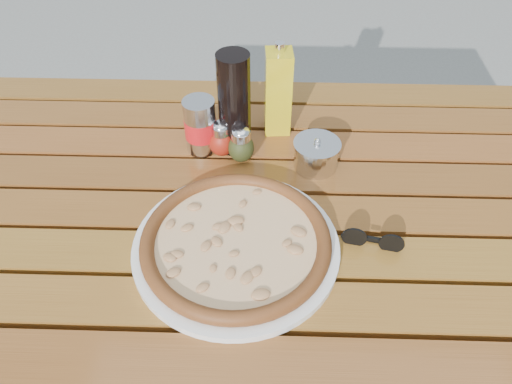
{
  "coord_description": "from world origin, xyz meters",
  "views": [
    {
      "loc": [
        0.02,
        -0.65,
        1.43
      ],
      "look_at": [
        0.0,
        0.02,
        0.78
      ],
      "focal_mm": 35.0,
      "sensor_mm": 36.0,
      "label": 1
    }
  ],
  "objects_px": {
    "plate": "(236,247)",
    "parmesan_tin": "(316,154)",
    "dark_bottle": "(234,104)",
    "soda_can": "(200,126)",
    "pizza": "(236,241)",
    "pepper_shaker": "(222,139)",
    "oregano_shaker": "(241,145)",
    "olive_oil_cruet": "(278,92)",
    "table": "(256,237)",
    "sunglasses": "(373,240)"
  },
  "relations": [
    {
      "from": "parmesan_tin",
      "to": "sunglasses",
      "type": "height_order",
      "value": "parmesan_tin"
    },
    {
      "from": "pizza",
      "to": "pepper_shaker",
      "type": "bearing_deg",
      "value": 99.73
    },
    {
      "from": "pizza",
      "to": "pepper_shaker",
      "type": "xyz_separation_m",
      "value": [
        -0.04,
        0.26,
        0.02
      ]
    },
    {
      "from": "table",
      "to": "dark_bottle",
      "type": "xyz_separation_m",
      "value": [
        -0.05,
        0.19,
        0.19
      ]
    },
    {
      "from": "oregano_shaker",
      "to": "dark_bottle",
      "type": "distance_m",
      "value": 0.08
    },
    {
      "from": "pizza",
      "to": "table",
      "type": "bearing_deg",
      "value": 71.75
    },
    {
      "from": "pizza",
      "to": "soda_can",
      "type": "bearing_deg",
      "value": 107.79
    },
    {
      "from": "pepper_shaker",
      "to": "parmesan_tin",
      "type": "xyz_separation_m",
      "value": [
        0.2,
        -0.03,
        -0.01
      ]
    },
    {
      "from": "dark_bottle",
      "to": "plate",
      "type": "bearing_deg",
      "value": -86.5
    },
    {
      "from": "oregano_shaker",
      "to": "sunglasses",
      "type": "height_order",
      "value": "oregano_shaker"
    },
    {
      "from": "olive_oil_cruet",
      "to": "parmesan_tin",
      "type": "bearing_deg",
      "value": -57.06
    },
    {
      "from": "pepper_shaker",
      "to": "oregano_shaker",
      "type": "distance_m",
      "value": 0.05
    },
    {
      "from": "soda_can",
      "to": "olive_oil_cruet",
      "type": "bearing_deg",
      "value": 24.64
    },
    {
      "from": "table",
      "to": "olive_oil_cruet",
      "type": "xyz_separation_m",
      "value": [
        0.04,
        0.26,
        0.17
      ]
    },
    {
      "from": "pepper_shaker",
      "to": "dark_bottle",
      "type": "relative_size",
      "value": 0.37
    },
    {
      "from": "plate",
      "to": "olive_oil_cruet",
      "type": "height_order",
      "value": "olive_oil_cruet"
    },
    {
      "from": "plate",
      "to": "parmesan_tin",
      "type": "bearing_deg",
      "value": 56.59
    },
    {
      "from": "pepper_shaker",
      "to": "dark_bottle",
      "type": "height_order",
      "value": "dark_bottle"
    },
    {
      "from": "dark_bottle",
      "to": "olive_oil_cruet",
      "type": "bearing_deg",
      "value": 37.04
    },
    {
      "from": "plate",
      "to": "oregano_shaker",
      "type": "height_order",
      "value": "oregano_shaker"
    },
    {
      "from": "table",
      "to": "olive_oil_cruet",
      "type": "relative_size",
      "value": 6.67
    },
    {
      "from": "dark_bottle",
      "to": "sunglasses",
      "type": "xyz_separation_m",
      "value": [
        0.26,
        -0.27,
        -0.09
      ]
    },
    {
      "from": "plate",
      "to": "oregano_shaker",
      "type": "relative_size",
      "value": 4.39
    },
    {
      "from": "dark_bottle",
      "to": "soda_can",
      "type": "relative_size",
      "value": 1.83
    },
    {
      "from": "olive_oil_cruet",
      "to": "pizza",
      "type": "bearing_deg",
      "value": -101.43
    },
    {
      "from": "pizza",
      "to": "sunglasses",
      "type": "bearing_deg",
      "value": 3.81
    },
    {
      "from": "soda_can",
      "to": "sunglasses",
      "type": "distance_m",
      "value": 0.42
    },
    {
      "from": "pizza",
      "to": "plate",
      "type": "bearing_deg",
      "value": 180.0
    },
    {
      "from": "soda_can",
      "to": "parmesan_tin",
      "type": "relative_size",
      "value": 1.2
    },
    {
      "from": "pizza",
      "to": "dark_bottle",
      "type": "relative_size",
      "value": 1.86
    },
    {
      "from": "plate",
      "to": "pepper_shaker",
      "type": "relative_size",
      "value": 4.39
    },
    {
      "from": "oregano_shaker",
      "to": "pepper_shaker",
      "type": "bearing_deg",
      "value": 156.27
    },
    {
      "from": "soda_can",
      "to": "parmesan_tin",
      "type": "bearing_deg",
      "value": -11.66
    },
    {
      "from": "pepper_shaker",
      "to": "pizza",
      "type": "bearing_deg",
      "value": -80.27
    },
    {
      "from": "plate",
      "to": "dark_bottle",
      "type": "distance_m",
      "value": 0.3
    },
    {
      "from": "parmesan_tin",
      "to": "soda_can",
      "type": "bearing_deg",
      "value": 168.34
    },
    {
      "from": "plate",
      "to": "pizza",
      "type": "xyz_separation_m",
      "value": [
        0.0,
        0.0,
        0.02
      ]
    },
    {
      "from": "olive_oil_cruet",
      "to": "oregano_shaker",
      "type": "bearing_deg",
      "value": -124.89
    },
    {
      "from": "oregano_shaker",
      "to": "dark_bottle",
      "type": "xyz_separation_m",
      "value": [
        -0.01,
        0.04,
        0.07
      ]
    },
    {
      "from": "plate",
      "to": "table",
      "type": "bearing_deg",
      "value": 71.75
    },
    {
      "from": "sunglasses",
      "to": "plate",
      "type": "bearing_deg",
      "value": -165.11
    },
    {
      "from": "table",
      "to": "sunglasses",
      "type": "height_order",
      "value": "sunglasses"
    },
    {
      "from": "pizza",
      "to": "pepper_shaker",
      "type": "relative_size",
      "value": 4.99
    },
    {
      "from": "plate",
      "to": "sunglasses",
      "type": "xyz_separation_m",
      "value": [
        0.24,
        0.02,
        0.01
      ]
    },
    {
      "from": "soda_can",
      "to": "parmesan_tin",
      "type": "height_order",
      "value": "soda_can"
    },
    {
      "from": "pizza",
      "to": "sunglasses",
      "type": "relative_size",
      "value": 3.67
    },
    {
      "from": "table",
      "to": "pizza",
      "type": "bearing_deg",
      "value": -108.25
    },
    {
      "from": "dark_bottle",
      "to": "sunglasses",
      "type": "distance_m",
      "value": 0.38
    },
    {
      "from": "pepper_shaker",
      "to": "olive_oil_cruet",
      "type": "xyz_separation_m",
      "value": [
        0.12,
        0.09,
        0.06
      ]
    },
    {
      "from": "table",
      "to": "plate",
      "type": "xyz_separation_m",
      "value": [
        -0.03,
        -0.09,
        0.08
      ]
    }
  ]
}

